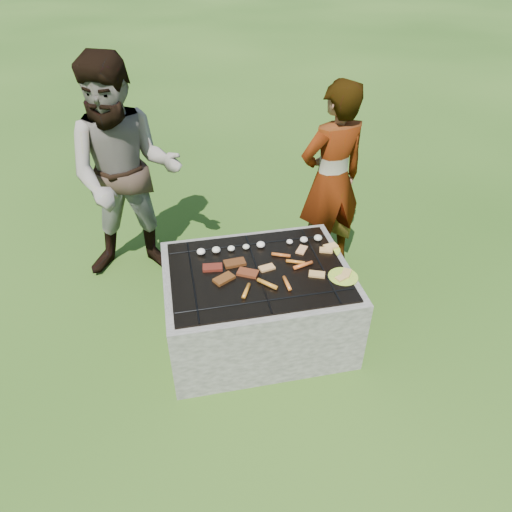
{
  "coord_description": "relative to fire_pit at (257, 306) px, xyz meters",
  "views": [
    {
      "loc": [
        -0.52,
        -2.44,
        2.56
      ],
      "look_at": [
        0.0,
        0.05,
        0.7
      ],
      "focal_mm": 32.0,
      "sensor_mm": 36.0,
      "label": 1
    }
  ],
  "objects": [
    {
      "name": "cook",
      "position": [
        0.8,
        0.8,
        0.55
      ],
      "size": [
        0.68,
        0.52,
        1.66
      ],
      "primitive_type": "imported",
      "rotation": [
        0.0,
        0.0,
        3.37
      ],
      "color": "gray",
      "rests_on": "ground"
    },
    {
      "name": "fire_pit",
      "position": [
        0.0,
        0.0,
        0.0
      ],
      "size": [
        1.3,
        1.0,
        0.62
      ],
      "color": "gray",
      "rests_on": "ground"
    },
    {
      "name": "plate_near",
      "position": [
        0.56,
        -0.18,
        0.33
      ],
      "size": [
        0.22,
        0.22,
        0.03
      ],
      "color": "yellow",
      "rests_on": "fire_pit"
    },
    {
      "name": "pork_slabs",
      "position": [
        -0.19,
        0.03,
        0.34
      ],
      "size": [
        0.38,
        0.28,
        0.02
      ],
      "color": "maroon",
      "rests_on": "fire_pit"
    },
    {
      "name": "lawn",
      "position": [
        0.0,
        0.0,
        -0.28
      ],
      "size": [
        60.0,
        60.0,
        0.0
      ],
      "primitive_type": "plane",
      "color": "#1F4210",
      "rests_on": "ground"
    },
    {
      "name": "plate_far",
      "position": [
        0.56,
        0.14,
        0.33
      ],
      "size": [
        0.21,
        0.21,
        0.03
      ],
      "color": "yellow",
      "rests_on": "fire_pit"
    },
    {
      "name": "sausages",
      "position": [
        0.14,
        -0.08,
        0.34
      ],
      "size": [
        0.56,
        0.45,
        0.03
      ],
      "color": "orange",
      "rests_on": "fire_pit"
    },
    {
      "name": "bread_on_grate",
      "position": [
        0.28,
        0.0,
        0.34
      ],
      "size": [
        0.44,
        0.41,
        0.01
      ],
      "color": "tan",
      "rests_on": "fire_pit"
    },
    {
      "name": "mushrooms",
      "position": [
        0.06,
        0.27,
        0.35
      ],
      "size": [
        0.95,
        0.06,
        0.04
      ],
      "color": "white",
      "rests_on": "fire_pit"
    },
    {
      "name": "bystander",
      "position": [
        -0.86,
        1.02,
        0.65
      ],
      "size": [
        0.96,
        0.78,
        1.87
      ],
      "primitive_type": "imported",
      "rotation": [
        0.0,
        0.0,
        -0.08
      ],
      "color": "gray",
      "rests_on": "ground"
    }
  ]
}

